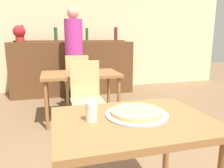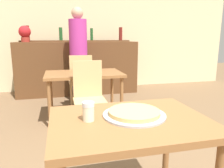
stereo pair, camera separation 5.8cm
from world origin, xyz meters
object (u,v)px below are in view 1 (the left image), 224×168
(chair_far_side_front, at_px, (86,93))
(potted_plant, at_px, (19,33))
(person_standing, at_px, (74,51))
(pizza_tray, at_px, (137,113))
(cheese_shaker, at_px, (91,111))
(chair_far_side_back, at_px, (77,79))

(chair_far_side_front, distance_m, potted_plant, 2.45)
(potted_plant, bearing_deg, person_standing, -27.45)
(chair_far_side_front, xyz_separation_m, person_standing, (0.02, 1.56, 0.44))
(pizza_tray, xyz_separation_m, cheese_shaker, (-0.29, -0.01, 0.04))
(chair_far_side_front, bearing_deg, potted_plant, 115.63)
(chair_far_side_back, relative_size, person_standing, 0.53)
(pizza_tray, bearing_deg, chair_far_side_back, 92.04)
(potted_plant, bearing_deg, cheese_shaker, -77.42)
(chair_far_side_back, xyz_separation_m, cheese_shaker, (-0.20, -2.56, 0.28))
(pizza_tray, bearing_deg, person_standing, 91.34)
(chair_far_side_back, relative_size, potted_plant, 2.89)
(chair_far_side_front, relative_size, potted_plant, 2.89)
(chair_far_side_front, bearing_deg, person_standing, 89.29)
(cheese_shaker, relative_size, person_standing, 0.06)
(cheese_shaker, bearing_deg, chair_far_side_back, 85.56)
(cheese_shaker, xyz_separation_m, person_standing, (0.22, 3.06, 0.16))
(chair_far_side_front, height_order, person_standing, person_standing)
(chair_far_side_front, distance_m, person_standing, 1.62)
(chair_far_side_front, xyz_separation_m, chair_far_side_back, (-0.00, 1.05, 0.00))
(chair_far_side_front, relative_size, person_standing, 0.53)
(pizza_tray, bearing_deg, cheese_shaker, -177.82)
(chair_far_side_back, bearing_deg, person_standing, -92.20)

